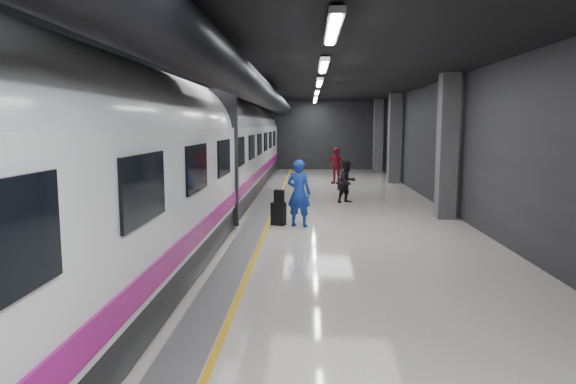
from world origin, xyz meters
TOP-DOWN VIEW (x-y plane):
  - ground at (0.00, 0.00)m, footprint 40.00×40.00m
  - platform_hall at (-0.29, 0.96)m, footprint 10.02×40.02m
  - train at (-3.25, -0.00)m, footprint 3.05×38.00m
  - traveler_main at (-0.03, 0.49)m, footprint 0.82×0.66m
  - suitcase_main at (-0.63, 0.65)m, footprint 0.47×0.37m
  - shoulder_bag at (-0.62, 0.64)m, footprint 0.32×0.25m
  - traveler_far_a at (1.71, 5.14)m, footprint 0.99×0.95m
  - traveler_far_b at (1.62, 11.57)m, footprint 1.14×0.93m
  - suitcase_far at (1.78, 8.95)m, footprint 0.44×0.38m

SIDE VIEW (x-z plane):
  - ground at x=0.00m, z-range 0.00..0.00m
  - suitcase_far at x=1.78m, z-range 0.00..0.55m
  - suitcase_main at x=-0.63m, z-range 0.00..0.67m
  - traveler_far_a at x=1.71m, z-range 0.00..1.60m
  - shoulder_bag at x=-0.62m, z-range 0.67..1.04m
  - traveler_far_b at x=1.62m, z-range 0.00..1.81m
  - traveler_main at x=-0.03m, z-range 0.00..1.95m
  - train at x=-3.25m, z-range 0.04..4.09m
  - platform_hall at x=-0.29m, z-range 1.28..5.79m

